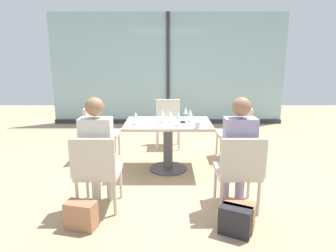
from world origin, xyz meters
TOP-DOWN VIEW (x-y plane):
  - ground_plane at (0.00, 0.00)m, footprint 12.00×12.00m
  - window_wall_backdrop at (0.00, 3.20)m, footprint 5.75×0.10m
  - dining_table_main at (0.00, 0.00)m, footprint 1.25×0.86m
  - chair_front_right at (0.77, -1.24)m, footprint 0.46×0.50m
  - chair_front_left at (-0.77, -1.24)m, footprint 0.46×0.50m
  - chair_far_right at (1.14, 0.49)m, footprint 0.50×0.46m
  - chair_near_window at (0.00, 1.24)m, footprint 0.46×0.51m
  - chair_far_left at (-1.14, 0.49)m, footprint 0.50×0.46m
  - person_front_right at (0.77, -1.13)m, footprint 0.34×0.39m
  - person_front_left at (-0.77, -1.13)m, footprint 0.34×0.39m
  - wine_glass_0 at (0.14, -0.19)m, footprint 0.07×0.07m
  - wine_glass_1 at (0.03, -0.02)m, footprint 0.07×0.07m
  - wine_glass_2 at (0.33, 0.06)m, footprint 0.07×0.07m
  - wine_glass_3 at (0.27, 0.22)m, footprint 0.07×0.07m
  - wine_glass_4 at (-0.08, -0.00)m, footprint 0.07×0.07m
  - wine_glass_5 at (-0.46, -0.13)m, footprint 0.07×0.07m
  - coffee_cup at (0.40, -0.37)m, footprint 0.08×0.08m
  - cell_phone_on_table at (0.22, -0.01)m, footprint 0.07×0.15m
  - handbag_0 at (0.64, -1.69)m, footprint 0.34×0.28m
  - handbag_1 at (-0.86, -1.59)m, footprint 0.33×0.23m
  - handbag_2 at (0.70, -1.60)m, footprint 0.34×0.27m

SIDE VIEW (x-z plane):
  - ground_plane at x=0.00m, z-range 0.00..0.00m
  - handbag_0 at x=0.64m, z-range 0.00..0.28m
  - handbag_1 at x=-0.86m, z-range 0.00..0.28m
  - handbag_2 at x=0.70m, z-range 0.00..0.28m
  - chair_front_right at x=0.77m, z-range 0.06..0.93m
  - chair_front_left at x=-0.77m, z-range 0.06..0.93m
  - chair_far_right at x=1.14m, z-range 0.06..0.93m
  - chair_near_window at x=0.00m, z-range 0.06..0.93m
  - chair_far_left at x=-1.14m, z-range 0.06..0.93m
  - dining_table_main at x=0.00m, z-range 0.18..0.91m
  - person_front_right at x=0.77m, z-range 0.07..1.33m
  - person_front_left at x=-0.77m, z-range 0.07..1.33m
  - cell_phone_on_table at x=0.22m, z-range 0.73..0.74m
  - coffee_cup at x=0.40m, z-range 0.73..0.82m
  - wine_glass_0 at x=0.14m, z-range 0.77..0.95m
  - wine_glass_1 at x=0.03m, z-range 0.77..0.95m
  - wine_glass_2 at x=0.33m, z-range 0.77..0.95m
  - wine_glass_3 at x=0.27m, z-range 0.77..0.95m
  - wine_glass_4 at x=-0.08m, z-range 0.77..0.95m
  - wine_glass_5 at x=-0.46m, z-range 0.77..0.95m
  - window_wall_backdrop at x=0.00m, z-range -0.14..2.56m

